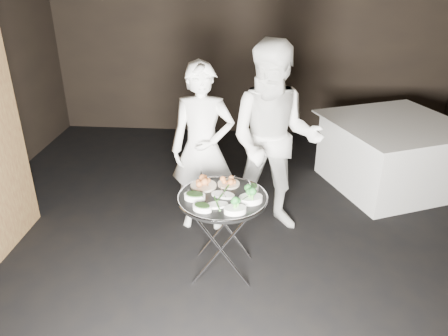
# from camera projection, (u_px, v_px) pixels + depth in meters

# --- Properties ---
(floor) EXTENTS (6.00, 7.00, 0.05)m
(floor) POSITION_uv_depth(u_px,v_px,m) (237.00, 270.00, 3.97)
(floor) COLOR black
(floor) RESTS_ON ground
(wall_back) EXTENTS (6.00, 0.05, 3.00)m
(wall_back) POSITION_uv_depth(u_px,v_px,m) (251.00, 36.00, 6.47)
(wall_back) COLOR black
(wall_back) RESTS_ON floor
(tray_stand) EXTENTS (0.50, 0.43, 0.74)m
(tray_stand) POSITION_uv_depth(u_px,v_px,m) (223.00, 232.00, 3.75)
(tray_stand) COLOR silver
(tray_stand) RESTS_ON floor
(serving_tray) EXTENTS (0.76, 0.76, 0.04)m
(serving_tray) POSITION_uv_depth(u_px,v_px,m) (223.00, 198.00, 3.61)
(serving_tray) COLOR black
(serving_tray) RESTS_ON tray_stand
(potato_plate_a) EXTENTS (0.22, 0.22, 0.08)m
(potato_plate_a) POSITION_uv_depth(u_px,v_px,m) (203.00, 183.00, 3.75)
(potato_plate_a) COLOR beige
(potato_plate_a) RESTS_ON serving_tray
(potato_plate_b) EXTENTS (0.19, 0.19, 0.07)m
(potato_plate_b) POSITION_uv_depth(u_px,v_px,m) (229.00, 182.00, 3.79)
(potato_plate_b) COLOR beige
(potato_plate_b) RESTS_ON serving_tray
(greens_bowl) EXTENTS (0.11, 0.11, 0.06)m
(greens_bowl) POSITION_uv_depth(u_px,v_px,m) (252.00, 187.00, 3.70)
(greens_bowl) COLOR white
(greens_bowl) RESTS_ON serving_tray
(asparagus_plate_a) EXTENTS (0.22, 0.16, 0.04)m
(asparagus_plate_a) POSITION_uv_depth(u_px,v_px,m) (223.00, 194.00, 3.61)
(asparagus_plate_a) COLOR white
(asparagus_plate_a) RESTS_ON serving_tray
(asparagus_plate_b) EXTENTS (0.20, 0.15, 0.04)m
(asparagus_plate_b) POSITION_uv_depth(u_px,v_px,m) (217.00, 204.00, 3.46)
(asparagus_plate_b) COLOR white
(asparagus_plate_b) RESTS_ON serving_tray
(spinach_bowl_a) EXTENTS (0.19, 0.14, 0.07)m
(spinach_bowl_a) POSITION_uv_depth(u_px,v_px,m) (195.00, 196.00, 3.55)
(spinach_bowl_a) COLOR white
(spinach_bowl_a) RESTS_ON serving_tray
(spinach_bowl_b) EXTENTS (0.18, 0.15, 0.06)m
(spinach_bowl_b) POSITION_uv_depth(u_px,v_px,m) (202.00, 207.00, 3.40)
(spinach_bowl_b) COLOR white
(spinach_bowl_b) RESTS_ON serving_tray
(broccoli_bowl_a) EXTENTS (0.23, 0.20, 0.08)m
(broccoli_bowl_a) POSITION_uv_depth(u_px,v_px,m) (251.00, 198.00, 3.51)
(broccoli_bowl_a) COLOR white
(broccoli_bowl_a) RESTS_ON serving_tray
(broccoli_bowl_b) EXTENTS (0.20, 0.16, 0.07)m
(broccoli_bowl_b) POSITION_uv_depth(u_px,v_px,m) (235.00, 209.00, 3.37)
(broccoli_bowl_b) COLOR white
(broccoli_bowl_b) RESTS_ON serving_tray
(serving_utensils) EXTENTS (0.58, 0.42, 0.01)m
(serving_utensils) POSITION_uv_depth(u_px,v_px,m) (225.00, 188.00, 3.64)
(serving_utensils) COLOR silver
(serving_utensils) RESTS_ON serving_tray
(waiter_left) EXTENTS (0.63, 0.43, 1.71)m
(waiter_left) POSITION_uv_depth(u_px,v_px,m) (203.00, 149.00, 4.27)
(waiter_left) COLOR white
(waiter_left) RESTS_ON floor
(waiter_right) EXTENTS (0.99, 0.81, 1.91)m
(waiter_right) POSITION_uv_depth(u_px,v_px,m) (274.00, 140.00, 4.20)
(waiter_right) COLOR white
(waiter_right) RESTS_ON floor
(dining_table) EXTENTS (1.44, 1.44, 0.82)m
(dining_table) POSITION_uv_depth(u_px,v_px,m) (391.00, 154.00, 5.24)
(dining_table) COLOR silver
(dining_table) RESTS_ON floor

